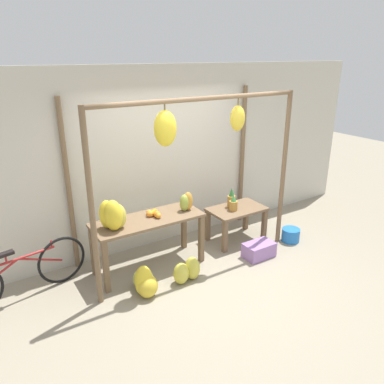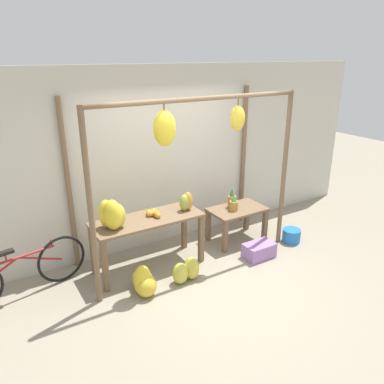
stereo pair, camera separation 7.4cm
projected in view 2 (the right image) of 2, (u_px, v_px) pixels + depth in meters
name	position (u px, v px, depth m)	size (l,w,h in m)	color
ground_plane	(218.00, 281.00, 5.13)	(20.00, 20.00, 0.00)	gray
shop_wall_back	(164.00, 158.00, 5.86)	(8.00, 0.08, 2.80)	beige
stall_awning	(187.00, 149.00, 5.01)	(3.11, 1.16, 2.44)	brown
display_table_main	(148.00, 227.00, 5.25)	(1.56, 0.60, 0.78)	brown
display_table_side	(237.00, 215.00, 6.11)	(0.92, 0.57, 0.57)	brown
banana_pile_on_table	(112.00, 215.00, 4.84)	(0.40, 0.40, 0.42)	gold
orange_pile	(152.00, 213.00, 5.27)	(0.19, 0.26, 0.09)	orange
pineapple_cluster	(233.00, 201.00, 6.02)	(0.19, 0.26, 0.33)	#B27F38
banana_pile_ground_left	(144.00, 282.00, 4.82)	(0.37, 0.51, 0.43)	yellow
banana_pile_ground_right	(186.00, 271.00, 5.08)	(0.45, 0.29, 0.34)	gold
fruit_crate_white	(259.00, 250.00, 5.70)	(0.47, 0.29, 0.23)	#9970B7
blue_bucket	(291.00, 236.00, 6.17)	(0.29, 0.29, 0.22)	blue
parked_bicycle	(21.00, 273.00, 4.70)	(1.71, 0.37, 0.70)	black
papaya_pile	(186.00, 202.00, 5.43)	(0.25, 0.20, 0.28)	#93A33D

